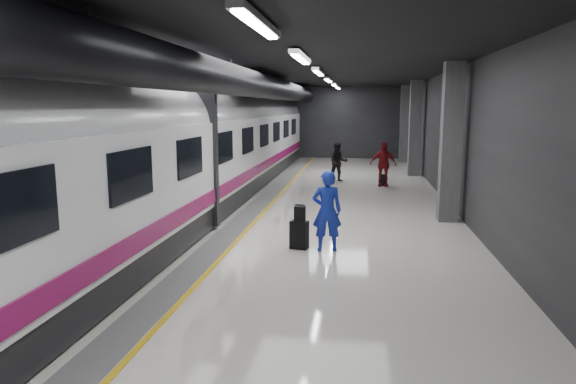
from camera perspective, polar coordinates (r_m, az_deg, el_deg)
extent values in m
plane|color=silver|center=(13.64, -0.67, -4.41)|extent=(40.00, 40.00, 0.00)
cube|color=black|center=(13.29, -0.71, 14.77)|extent=(10.00, 40.00, 0.02)
cube|color=#28282B|center=(33.16, 4.63, 7.69)|extent=(10.00, 0.02, 4.50)
cube|color=#28282B|center=(14.88, -20.16, 4.96)|extent=(0.02, 40.00, 4.50)
cube|color=#28282B|center=(13.46, 20.92, 4.50)|extent=(0.02, 40.00, 4.50)
cube|color=slate|center=(13.90, -6.20, -4.17)|extent=(0.65, 39.80, 0.01)
cube|color=yellow|center=(13.81, -4.58, -4.23)|extent=(0.10, 39.80, 0.01)
cylinder|color=black|center=(13.51, -6.29, 12.29)|extent=(0.80, 38.00, 0.80)
cube|color=silver|center=(7.31, -3.38, 18.32)|extent=(0.22, 2.60, 0.10)
cube|color=silver|center=(12.22, 1.43, 14.77)|extent=(0.22, 2.60, 0.10)
cube|color=silver|center=(17.18, 3.42, 13.23)|extent=(0.22, 2.60, 0.10)
cube|color=silver|center=(22.16, 4.50, 12.37)|extent=(0.22, 2.60, 0.10)
cube|color=silver|center=(27.14, 5.19, 11.83)|extent=(0.22, 2.60, 0.10)
cube|color=silver|center=(31.14, 5.57, 11.52)|extent=(0.22, 2.60, 0.10)
cube|color=#515154|center=(15.33, 17.64, 5.21)|extent=(0.55, 0.55, 4.50)
cube|color=#515154|center=(25.23, 13.93, 6.88)|extent=(0.55, 0.55, 4.50)
cube|color=#515154|center=(31.20, 12.83, 7.37)|extent=(0.55, 0.55, 4.50)
cube|color=black|center=(14.40, -13.57, -2.50)|extent=(2.80, 38.00, 0.60)
cube|color=white|center=(14.19, -13.79, 3.04)|extent=(2.90, 38.00, 2.20)
cylinder|color=white|center=(14.12, -13.95, 6.88)|extent=(2.80, 38.00, 2.80)
cube|color=#7F0B4A|center=(13.82, -7.99, -0.29)|extent=(0.04, 38.00, 0.35)
cube|color=black|center=(14.16, -13.83, 4.05)|extent=(3.05, 0.25, 3.80)
cube|color=black|center=(6.44, -28.22, -1.71)|extent=(0.05, 1.60, 0.85)
cube|color=black|center=(9.00, -16.96, 1.89)|extent=(0.05, 1.60, 0.85)
cube|color=black|center=(11.77, -10.81, 3.83)|extent=(0.05, 1.60, 0.85)
cube|color=black|center=(14.63, -7.02, 5.01)|extent=(0.05, 1.60, 0.85)
cube|color=black|center=(17.54, -4.47, 5.78)|extent=(0.05, 1.60, 0.85)
cube|color=black|center=(20.47, -2.64, 6.33)|extent=(0.05, 1.60, 0.85)
cube|color=black|center=(23.42, -1.27, 6.73)|extent=(0.05, 1.60, 0.85)
cube|color=black|center=(26.38, -0.21, 7.04)|extent=(0.05, 1.60, 0.85)
cube|color=black|center=(29.35, 0.64, 7.29)|extent=(0.05, 1.60, 0.85)
imported|color=#1A2AC6|center=(11.71, 4.35, -2.10)|extent=(0.74, 0.55, 1.86)
cube|color=black|center=(11.96, 1.26, -4.78)|extent=(0.45, 0.34, 0.65)
cube|color=black|center=(11.83, 1.33, -2.44)|extent=(0.27, 0.15, 0.35)
imported|color=black|center=(22.72, 5.58, 3.34)|extent=(0.94, 0.79, 1.72)
imported|color=maroon|center=(21.59, 10.52, 3.06)|extent=(1.08, 0.46, 1.84)
cube|color=black|center=(21.80, 10.47, 1.33)|extent=(0.34, 0.22, 0.48)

